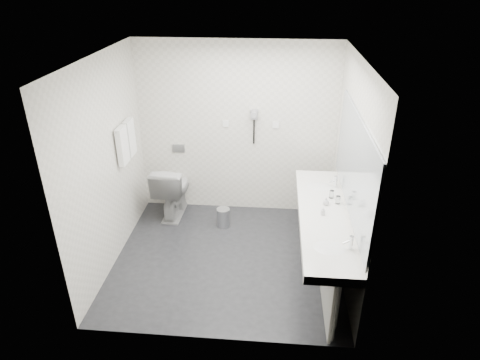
{
  "coord_description": "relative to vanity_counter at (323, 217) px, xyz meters",
  "views": [
    {
      "loc": [
        0.54,
        -4.3,
        3.32
      ],
      "look_at": [
        0.15,
        0.15,
        1.05
      ],
      "focal_mm": 31.51,
      "sensor_mm": 36.0,
      "label": 1
    }
  ],
  "objects": [
    {
      "name": "switch_plate_b",
      "position": [
        -0.57,
        1.49,
        0.55
      ],
      "size": [
        0.09,
        0.02,
        0.09
      ],
      "primitive_type": "cube",
      "color": "white",
      "rests_on": "wall_back"
    },
    {
      "name": "vanity_post_far",
      "position": [
        0.05,
        1.04,
        -0.42
      ],
      "size": [
        0.06,
        0.06,
        0.75
      ],
      "primitive_type": "cylinder",
      "color": "silver",
      "rests_on": "floor"
    },
    {
      "name": "glass_right",
      "position": [
        0.12,
        0.37,
        0.1
      ],
      "size": [
        0.05,
        0.05,
        0.1
      ],
      "primitive_type": "cylinder",
      "rotation": [
        0.0,
        0.0,
        0.02
      ],
      "color": "silver",
      "rests_on": "vanity_counter"
    },
    {
      "name": "vanity_counter",
      "position": [
        0.0,
        0.0,
        0.0
      ],
      "size": [
        0.55,
        2.2,
        0.1
      ],
      "primitive_type": "cube",
      "color": "white",
      "rests_on": "floor"
    },
    {
      "name": "wall_left",
      "position": [
        -2.52,
        0.2,
        0.45
      ],
      "size": [
        0.0,
        2.6,
        2.6
      ],
      "primitive_type": "plane",
      "rotation": [
        1.57,
        0.0,
        1.57
      ],
      "color": "silver",
      "rests_on": "floor"
    },
    {
      "name": "basin_far",
      "position": [
        0.0,
        0.65,
        0.04
      ],
      "size": [
        0.4,
        0.31,
        0.05
      ],
      "primitive_type": "ellipsoid",
      "color": "white",
      "rests_on": "vanity_counter"
    },
    {
      "name": "basin_near",
      "position": [
        0.0,
        -0.65,
        0.04
      ],
      "size": [
        0.4,
        0.31,
        0.05
      ],
      "primitive_type": "ellipsoid",
      "color": "white",
      "rests_on": "vanity_counter"
    },
    {
      "name": "toilet",
      "position": [
        -2.04,
        1.23,
        -0.4
      ],
      "size": [
        0.48,
        0.81,
        0.81
      ],
      "primitive_type": "imported",
      "rotation": [
        0.0,
        0.0,
        3.1
      ],
      "color": "white",
      "rests_on": "floor"
    },
    {
      "name": "floor",
      "position": [
        -1.12,
        0.2,
        -0.8
      ],
      "size": [
        2.8,
        2.8,
        0.0
      ],
      "primitive_type": "plane",
      "color": "#232328",
      "rests_on": "ground"
    },
    {
      "name": "soap_bottle_a",
      "position": [
        -0.02,
        -0.03,
        0.1
      ],
      "size": [
        0.05,
        0.05,
        0.1
      ],
      "primitive_type": "imported",
      "rotation": [
        0.0,
        0.0,
        0.07
      ],
      "color": "beige",
      "rests_on": "vanity_counter"
    },
    {
      "name": "wall_back",
      "position": [
        -1.12,
        1.5,
        0.45
      ],
      "size": [
        2.8,
        0.0,
        2.8
      ],
      "primitive_type": "plane",
      "rotation": [
        1.57,
        0.0,
        0.0
      ],
      "color": "silver",
      "rests_on": "floor"
    },
    {
      "name": "glass_left",
      "position": [
        0.18,
        0.24,
        0.1
      ],
      "size": [
        0.06,
        0.06,
        0.1
      ],
      "primitive_type": "cylinder",
      "rotation": [
        0.0,
        0.0,
        -0.12
      ],
      "color": "silver",
      "rests_on": "vanity_counter"
    },
    {
      "name": "flush_plate",
      "position": [
        -1.98,
        1.49,
        0.15
      ],
      "size": [
        0.18,
        0.02,
        0.12
      ],
      "primitive_type": "cube",
      "color": "#B2B5BA",
      "rests_on": "wall_back"
    },
    {
      "name": "vanity_panel",
      "position": [
        0.02,
        0.0,
        -0.42
      ],
      "size": [
        0.03,
        2.15,
        0.75
      ],
      "primitive_type": "cube",
      "color": "#9B9A93",
      "rests_on": "floor"
    },
    {
      "name": "faucet_far",
      "position": [
        0.19,
        0.65,
        0.12
      ],
      "size": [
        0.04,
        0.04,
        0.15
      ],
      "primitive_type": "cylinder",
      "color": "silver",
      "rests_on": "vanity_counter"
    },
    {
      "name": "faucet_near",
      "position": [
        0.19,
        -0.65,
        0.12
      ],
      "size": [
        0.04,
        0.04,
        0.15
      ],
      "primitive_type": "cylinder",
      "color": "silver",
      "rests_on": "vanity_counter"
    },
    {
      "name": "wall_right",
      "position": [
        0.27,
        0.2,
        0.45
      ],
      "size": [
        0.0,
        2.6,
        2.6
      ],
      "primitive_type": "plane",
      "rotation": [
        1.57,
        0.0,
        -1.57
      ],
      "color": "silver",
      "rests_on": "floor"
    },
    {
      "name": "dryer_cord",
      "position": [
        -0.88,
        1.46,
        0.45
      ],
      "size": [
        0.02,
        0.02,
        0.35
      ],
      "primitive_type": "cylinder",
      "color": "black",
      "rests_on": "dryer_cradle"
    },
    {
      "name": "switch_plate_a",
      "position": [
        -1.27,
        1.49,
        0.55
      ],
      "size": [
        0.09,
        0.02,
        0.09
      ],
      "primitive_type": "cube",
      "color": "white",
      "rests_on": "wall_back"
    },
    {
      "name": "dryer_barrel",
      "position": [
        -0.88,
        1.4,
        0.73
      ],
      "size": [
        0.08,
        0.14,
        0.08
      ],
      "primitive_type": "cylinder",
      "rotation": [
        1.57,
        0.0,
        0.0
      ],
      "color": "#96959A",
      "rests_on": "dryer_cradle"
    },
    {
      "name": "mirror",
      "position": [
        0.26,
        0.0,
        0.65
      ],
      "size": [
        0.02,
        2.2,
        1.05
      ],
      "primitive_type": "cube",
      "color": "#B2BCC6",
      "rests_on": "wall_right"
    },
    {
      "name": "towel_near",
      "position": [
        -2.46,
        0.61,
        0.53
      ],
      "size": [
        0.07,
        0.24,
        0.48
      ],
      "primitive_type": "cube",
      "color": "white",
      "rests_on": "towel_rail"
    },
    {
      "name": "vanity_post_near",
      "position": [
        0.05,
        -1.04,
        -0.42
      ],
      "size": [
        0.06,
        0.06,
        0.75
      ],
      "primitive_type": "cylinder",
      "color": "silver",
      "rests_on": "floor"
    },
    {
      "name": "towel_far",
      "position": [
        -2.46,
        0.89,
        0.53
      ],
      "size": [
        0.07,
        0.24,
        0.48
      ],
      "primitive_type": "cube",
      "color": "white",
      "rests_on": "towel_rail"
    },
    {
      "name": "dryer_cradle",
      "position": [
        -0.88,
        1.47,
        0.7
      ],
      "size": [
        0.1,
        0.04,
        0.14
      ],
      "primitive_type": "cube",
      "color": "#96959A",
      "rests_on": "wall_back"
    },
    {
      "name": "pedal_bin",
      "position": [
        -1.27,
        0.95,
        -0.67
      ],
      "size": [
        0.22,
        0.22,
        0.26
      ],
      "primitive_type": "cylinder",
      "rotation": [
        0.0,
        0.0,
        -0.23
      ],
      "color": "#B2B5BA",
      "rests_on": "floor"
    },
    {
      "name": "towel_rail",
      "position": [
        -2.47,
        0.75,
        0.75
      ],
      "size": [
        0.02,
        0.62,
        0.02
      ],
      "primitive_type": "cylinder",
      "rotation": [
        1.57,
        0.0,
        0.0
      ],
      "color": "silver",
      "rests_on": "wall_left"
    },
    {
      "name": "bin_lid",
      "position": [
        -1.27,
        0.95,
        -0.53
      ],
      "size": [
        0.19,
        0.19,
        0.02
      ],
      "primitive_type": "cylinder",
      "color": "#B2B5BA",
      "rests_on": "pedal_bin"
    },
    {
      "name": "ceiling",
      "position": [
        -1.12,
        0.2,
        1.7
      ],
      "size": [
        2.8,
        2.8,
        0.0
      ],
      "primitive_type": "plane",
      "rotation": [
        3.14,
        0.0,
        0.0
      ],
      "color": "white",
      "rests_on": "wall_back"
    },
    {
      "name": "soap_bottle_b",
      "position": [
        0.04,
        0.19,
        0.1
      ],
      "size": [
        0.1,
        0.1,
        0.09
      ],
      "primitive_type": "imported",
      "rotation": [
        0.0,
        0.0,
        -0.66
      ],
      "color": "beige",
      "rests_on": "vanity_counter"
    },
    {
      "name": "wall_front",
      "position": [
        -1.12,
        -1.1,
        0.45
      ],
      "size": [
        2.8,
        0.0,
        2.8
      ],
      "primitive_type": "plane",
      "rotation": [
        -1.57,
        0.0,
        0.0
      ],
      "color": "silver",
      "rests_on": "floor"
    }
  ]
}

